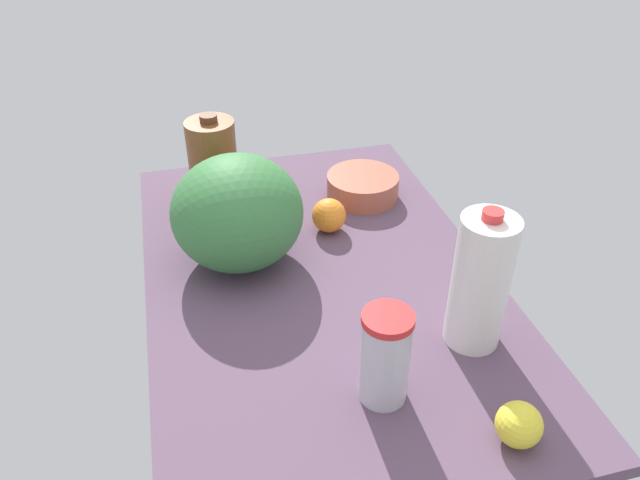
{
  "coord_description": "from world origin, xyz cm",
  "views": [
    {
      "loc": [
        -106.43,
        27.35,
        88.63
      ],
      "look_at": [
        0.0,
        0.0,
        13.0
      ],
      "focal_mm": 35.0,
      "sensor_mm": 36.0,
      "label": 1
    }
  ],
  "objects_px": {
    "watermelon": "(237,213)",
    "milk_jug": "(480,282)",
    "lemon_beside_bowl": "(519,425)",
    "orange_near_front": "(329,215)",
    "lime_far_back": "(258,174)",
    "chocolate_milk_jug": "(213,164)",
    "mixing_bowl": "(363,186)",
    "tumbler_cup": "(385,357)"
  },
  "relations": [
    {
      "from": "lime_far_back",
      "to": "chocolate_milk_jug",
      "type": "bearing_deg",
      "value": 123.72
    },
    {
      "from": "tumbler_cup",
      "to": "milk_jug",
      "type": "relative_size",
      "value": 0.63
    },
    {
      "from": "mixing_bowl",
      "to": "orange_near_front",
      "type": "height_order",
      "value": "orange_near_front"
    },
    {
      "from": "tumbler_cup",
      "to": "orange_near_front",
      "type": "relative_size",
      "value": 2.2
    },
    {
      "from": "chocolate_milk_jug",
      "to": "watermelon",
      "type": "height_order",
      "value": "watermelon"
    },
    {
      "from": "tumbler_cup",
      "to": "lemon_beside_bowl",
      "type": "relative_size",
      "value": 2.41
    },
    {
      "from": "tumbler_cup",
      "to": "orange_near_front",
      "type": "height_order",
      "value": "tumbler_cup"
    },
    {
      "from": "milk_jug",
      "to": "lemon_beside_bowl",
      "type": "bearing_deg",
      "value": 171.56
    },
    {
      "from": "mixing_bowl",
      "to": "orange_near_front",
      "type": "relative_size",
      "value": 2.27
    },
    {
      "from": "lemon_beside_bowl",
      "to": "milk_jug",
      "type": "bearing_deg",
      "value": -8.44
    },
    {
      "from": "tumbler_cup",
      "to": "chocolate_milk_jug",
      "type": "bearing_deg",
      "value": 15.88
    },
    {
      "from": "chocolate_milk_jug",
      "to": "milk_jug",
      "type": "height_order",
      "value": "milk_jug"
    },
    {
      "from": "chocolate_milk_jug",
      "to": "lemon_beside_bowl",
      "type": "bearing_deg",
      "value": -156.14
    },
    {
      "from": "chocolate_milk_jug",
      "to": "lime_far_back",
      "type": "bearing_deg",
      "value": -56.28
    },
    {
      "from": "milk_jug",
      "to": "lemon_beside_bowl",
      "type": "height_order",
      "value": "milk_jug"
    },
    {
      "from": "lemon_beside_bowl",
      "to": "lime_far_back",
      "type": "relative_size",
      "value": 1.27
    },
    {
      "from": "tumbler_cup",
      "to": "milk_jug",
      "type": "distance_m",
      "value": 0.24
    },
    {
      "from": "chocolate_milk_jug",
      "to": "lime_far_back",
      "type": "xyz_separation_m",
      "value": [
        0.08,
        -0.12,
        -0.09
      ]
    },
    {
      "from": "tumbler_cup",
      "to": "mixing_bowl",
      "type": "height_order",
      "value": "tumbler_cup"
    },
    {
      "from": "mixing_bowl",
      "to": "milk_jug",
      "type": "xyz_separation_m",
      "value": [
        -0.57,
        -0.04,
        0.11
      ]
    },
    {
      "from": "milk_jug",
      "to": "lime_far_back",
      "type": "xyz_separation_m",
      "value": [
        0.72,
        0.3,
        -0.11
      ]
    },
    {
      "from": "chocolate_milk_jug",
      "to": "orange_near_front",
      "type": "distance_m",
      "value": 0.33
    },
    {
      "from": "chocolate_milk_jug",
      "to": "lime_far_back",
      "type": "distance_m",
      "value": 0.17
    },
    {
      "from": "watermelon",
      "to": "tumbler_cup",
      "type": "bearing_deg",
      "value": -158.56
    },
    {
      "from": "milk_jug",
      "to": "lemon_beside_bowl",
      "type": "distance_m",
      "value": 0.26
    },
    {
      "from": "chocolate_milk_jug",
      "to": "orange_near_front",
      "type": "bearing_deg",
      "value": -127.32
    },
    {
      "from": "tumbler_cup",
      "to": "lemon_beside_bowl",
      "type": "xyz_separation_m",
      "value": [
        -0.15,
        -0.18,
        -0.05
      ]
    },
    {
      "from": "lemon_beside_bowl",
      "to": "orange_near_front",
      "type": "height_order",
      "value": "orange_near_front"
    },
    {
      "from": "watermelon",
      "to": "milk_jug",
      "type": "relative_size",
      "value": 0.99
    },
    {
      "from": "orange_near_front",
      "to": "milk_jug",
      "type": "bearing_deg",
      "value": -158.88
    },
    {
      "from": "milk_jug",
      "to": "orange_near_front",
      "type": "bearing_deg",
      "value": 21.12
    },
    {
      "from": "mixing_bowl",
      "to": "milk_jug",
      "type": "distance_m",
      "value": 0.59
    },
    {
      "from": "mixing_bowl",
      "to": "watermelon",
      "type": "distance_m",
      "value": 0.42
    },
    {
      "from": "milk_jug",
      "to": "lime_far_back",
      "type": "bearing_deg",
      "value": 22.73
    },
    {
      "from": "mixing_bowl",
      "to": "watermelon",
      "type": "xyz_separation_m",
      "value": [
        -0.2,
        0.36,
        0.1
      ]
    },
    {
      "from": "mixing_bowl",
      "to": "watermelon",
      "type": "relative_size",
      "value": 0.65
    },
    {
      "from": "lemon_beside_bowl",
      "to": "orange_near_front",
      "type": "relative_size",
      "value": 0.91
    },
    {
      "from": "chocolate_milk_jug",
      "to": "mixing_bowl",
      "type": "xyz_separation_m",
      "value": [
        -0.06,
        -0.38,
        -0.09
      ]
    },
    {
      "from": "chocolate_milk_jug",
      "to": "milk_jug",
      "type": "xyz_separation_m",
      "value": [
        -0.63,
        -0.42,
        0.02
      ]
    },
    {
      "from": "watermelon",
      "to": "orange_near_front",
      "type": "height_order",
      "value": "watermelon"
    },
    {
      "from": "lemon_beside_bowl",
      "to": "watermelon",
      "type": "bearing_deg",
      "value": 30.63
    },
    {
      "from": "mixing_bowl",
      "to": "milk_jug",
      "type": "relative_size",
      "value": 0.65
    }
  ]
}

